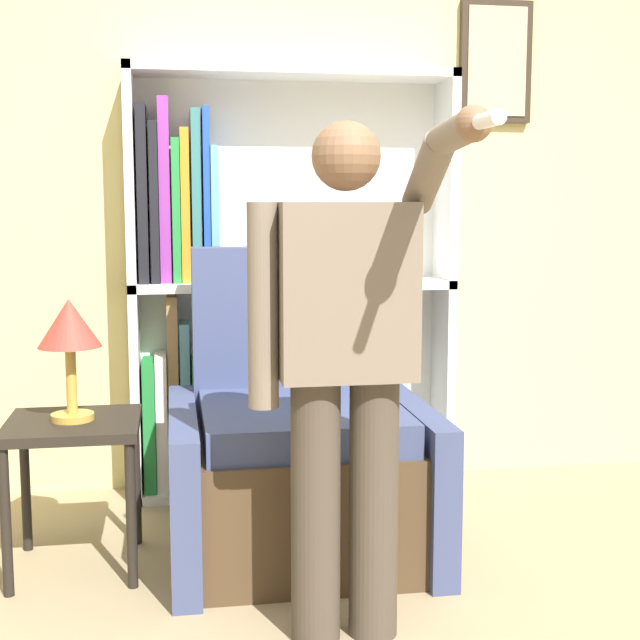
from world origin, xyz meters
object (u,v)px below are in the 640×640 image
Objects in this scene: person_standing at (346,354)px; side_table at (74,444)px; armchair at (298,455)px; table_lamp at (69,331)px; bookcase at (247,298)px.

person_standing reaches higher than side_table.
side_table is (-0.83, -0.08, 0.10)m from armchair.
person_standing is at bearing -38.21° from table_lamp.
table_lamp is (-0.83, -0.08, 0.52)m from armchair.
person_standing is 1.10m from table_lamp.
person_standing is (0.04, -0.76, 0.52)m from armchair.
bookcase reaches higher than person_standing.
armchair is 0.74× the size of person_standing.
person_standing is 2.82× the size of side_table.
side_table is 1.26× the size of table_lamp.
table_lamp is at bearing 141.79° from person_standing.
table_lamp is (-0.70, -0.79, -0.02)m from bookcase.
table_lamp is (-0.86, 0.68, -0.01)m from person_standing.
bookcase is 1.23× the size of person_standing.
bookcase is at bearing 96.49° from person_standing.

